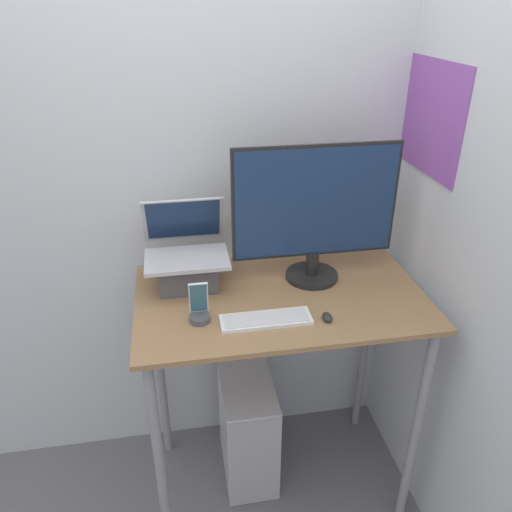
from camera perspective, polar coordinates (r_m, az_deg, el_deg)
The scene contains 9 objects.
wall_back at distance 2.23m, azimuth 0.60°, elevation 6.35°, with size 6.00×0.05×2.60m.
wall_side_right at distance 1.83m, azimuth 25.63°, elevation -1.53°, with size 0.06×6.00×2.60m.
desk at distance 2.05m, azimuth 2.70°, elevation -8.48°, with size 1.12×0.67×1.07m.
laptop at distance 1.99m, azimuth -7.88°, elevation -0.86°, with size 0.33×0.29×0.33m.
monitor at distance 1.96m, azimuth 6.77°, elevation 4.74°, with size 0.65×0.22×0.56m.
keyboard at distance 1.80m, azimuth 1.14°, elevation -7.26°, with size 0.33×0.10×0.02m.
mouse at distance 1.82m, azimuth 8.13°, elevation -6.92°, with size 0.03×0.06×0.03m.
cell_phone at distance 1.80m, azimuth -6.49°, elevation -6.18°, with size 0.08×0.08×0.16m.
computer_tower at distance 2.53m, azimuth -0.95°, elevation -19.08°, with size 0.24×0.41×0.54m.
Camera 1 is at (-0.38, -1.28, 2.11)m, focal length 35.00 mm.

